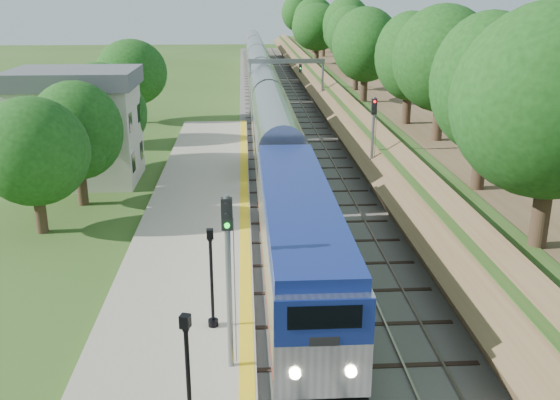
{
  "coord_description": "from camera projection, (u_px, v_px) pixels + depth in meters",
  "views": [
    {
      "loc": [
        -2.29,
        -14.22,
        12.9
      ],
      "look_at": [
        -0.5,
        16.26,
        2.8
      ],
      "focal_mm": 40.0,
      "sensor_mm": 36.0,
      "label": 1
    }
  ],
  "objects": [
    {
      "name": "embankment",
      "position": [
        349.0,
        91.0,
        74.49
      ],
      "size": [
        10.64,
        170.0,
        11.7
      ],
      "color": "brown",
      "rests_on": "ground"
    },
    {
      "name": "trees_behind_platform",
      "position": [
        87.0,
        150.0,
        35.2
      ],
      "size": [
        7.82,
        53.32,
        7.21
      ],
      "color": "#332316",
      "rests_on": "ground"
    },
    {
      "name": "signal_gantry",
      "position": [
        286.0,
        72.0,
        68.4
      ],
      "size": [
        8.4,
        0.38,
        6.2
      ],
      "color": "slate",
      "rests_on": "ground"
    },
    {
      "name": "yellow_stripe",
      "position": [
        245.0,
        246.0,
        32.57
      ],
      "size": [
        0.55,
        68.0,
        0.01
      ],
      "primitive_type": "cube",
      "color": "gold",
      "rests_on": "platform"
    },
    {
      "name": "station_building",
      "position": [
        78.0,
        125.0,
        44.03
      ],
      "size": [
        8.6,
        6.6,
        8.0
      ],
      "color": "beige",
      "rests_on": "ground"
    },
    {
      "name": "train",
      "position": [
        262.0,
        85.0,
        76.38
      ],
      "size": [
        3.08,
        123.32,
        4.52
      ],
      "color": "black",
      "rests_on": "trackbed"
    },
    {
      "name": "signal_farside",
      "position": [
        373.0,
        135.0,
        41.13
      ],
      "size": [
        0.35,
        0.28,
        6.46
      ],
      "color": "slate",
      "rests_on": "ground"
    },
    {
      "name": "signal_platform",
      "position": [
        228.0,
        264.0,
        20.89
      ],
      "size": [
        0.37,
        0.3,
        6.36
      ],
      "color": "slate",
      "rests_on": "platform"
    },
    {
      "name": "lamppost_mid",
      "position": [
        189.0,
        388.0,
        17.67
      ],
      "size": [
        0.42,
        0.42,
        4.22
      ],
      "color": "black",
      "rests_on": "platform"
    },
    {
      "name": "lamppost_far",
      "position": [
        212.0,
        284.0,
        24.17
      ],
      "size": [
        0.41,
        0.41,
        4.1
      ],
      "color": "black",
      "rests_on": "platform"
    },
    {
      "name": "trackbed",
      "position": [
        279.0,
        107.0,
        74.61
      ],
      "size": [
        9.5,
        170.0,
        0.28
      ],
      "color": "#4C4944",
      "rests_on": "ground"
    },
    {
      "name": "platform",
      "position": [
        190.0,
        251.0,
        32.47
      ],
      "size": [
        6.4,
        68.0,
        0.38
      ],
      "primitive_type": "cube",
      "color": "gray",
      "rests_on": "ground"
    }
  ]
}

